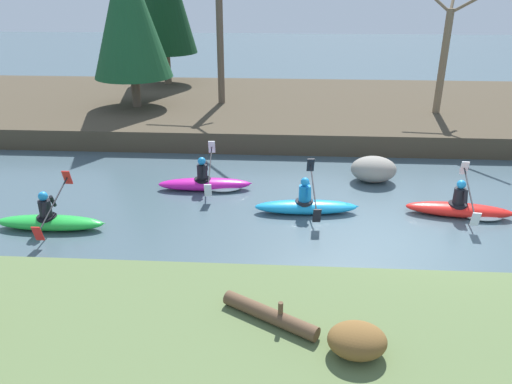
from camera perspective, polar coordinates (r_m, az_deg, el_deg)
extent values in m
plane|color=#425660|center=(12.51, 16.23, -5.16)|extent=(90.00, 90.00, 0.00)
cube|color=#473D2D|center=(22.40, 10.82, 9.15)|extent=(44.00, 10.05, 0.75)
cylinder|color=brown|center=(21.62, -13.55, 11.10)|extent=(0.36, 0.36, 1.22)
cone|color=#194C28|center=(21.20, -14.39, 19.33)|extent=(3.15, 3.15, 5.01)
cylinder|color=brown|center=(26.10, -10.11, 13.78)|extent=(0.36, 0.36, 1.51)
cylinder|color=brown|center=(21.37, -4.11, 16.46)|extent=(0.28, 0.28, 4.84)
cylinder|color=#7A664C|center=(21.04, 20.60, 13.68)|extent=(0.28, 0.28, 3.91)
ellipsoid|color=brown|center=(7.67, 11.48, -16.29)|extent=(0.87, 0.72, 0.47)
ellipsoid|color=red|center=(14.08, 22.17, -1.90)|extent=(2.75, 0.92, 0.34)
cone|color=red|center=(14.40, 27.00, -2.15)|extent=(0.37, 0.24, 0.20)
cylinder|color=black|center=(14.01, 22.07, -1.35)|extent=(0.53, 0.53, 0.08)
cylinder|color=black|center=(13.92, 22.22, -0.42)|extent=(0.33, 0.33, 0.42)
sphere|color=#1E89D1|center=(13.80, 22.43, 0.81)|extent=(0.26, 0.26, 0.23)
cylinder|color=black|center=(14.12, 22.50, 0.26)|extent=(0.12, 0.23, 0.35)
cylinder|color=black|center=(13.69, 22.86, -0.52)|extent=(0.12, 0.23, 0.35)
cylinder|color=black|center=(13.92, 23.22, -0.01)|extent=(0.27, 1.90, 0.65)
cube|color=white|center=(14.68, 22.71, 2.56)|extent=(0.22, 0.18, 0.41)
cube|color=white|center=(13.20, 23.79, -2.87)|extent=(0.22, 0.18, 0.41)
ellipsoid|color=white|center=(14.25, 24.28, -2.33)|extent=(1.18, 0.83, 0.18)
ellipsoid|color=#1993D6|center=(13.27, 5.72, -1.71)|extent=(2.73, 0.76, 0.34)
cone|color=#1993D6|center=(13.44, 11.00, -1.63)|extent=(0.36, 0.22, 0.20)
cylinder|color=black|center=(13.20, 5.53, -1.14)|extent=(0.51, 0.51, 0.08)
cylinder|color=#1984CC|center=(13.10, 5.57, -0.15)|extent=(0.32, 0.32, 0.42)
sphere|color=#1E89D1|center=(12.97, 5.63, 1.17)|extent=(0.24, 0.24, 0.23)
cylinder|color=#1984CC|center=(13.30, 5.93, 0.61)|extent=(0.10, 0.23, 0.35)
cylinder|color=#1984CC|center=(12.86, 6.12, -0.22)|extent=(0.10, 0.23, 0.35)
cylinder|color=black|center=(13.07, 6.60, 0.36)|extent=(0.15, 1.91, 0.65)
cube|color=black|center=(13.84, 6.25, 3.10)|extent=(0.21, 0.17, 0.41)
cube|color=black|center=(12.35, 6.98, -2.70)|extent=(0.21, 0.17, 0.41)
ellipsoid|color=#C61999|center=(14.71, -5.91, 0.90)|extent=(2.74, 0.80, 0.34)
cone|color=#C61999|center=(14.64, -1.07, 0.99)|extent=(0.36, 0.23, 0.20)
cylinder|color=black|center=(14.66, -6.13, 1.42)|extent=(0.52, 0.52, 0.08)
cylinder|color=black|center=(14.56, -6.17, 2.33)|extent=(0.32, 0.32, 0.42)
sphere|color=#1E89D1|center=(14.45, -6.23, 3.53)|extent=(0.25, 0.25, 0.23)
cylinder|color=black|center=(14.75, -5.72, 2.99)|extent=(0.11, 0.23, 0.35)
cylinder|color=black|center=(14.30, -5.87, 2.31)|extent=(0.11, 0.23, 0.35)
cylinder|color=black|center=(14.50, -5.29, 2.81)|extent=(0.18, 1.91, 0.65)
cube|color=white|center=(15.29, -5.08, 5.16)|extent=(0.21, 0.17, 0.41)
cube|color=white|center=(13.74, -5.52, 0.19)|extent=(0.21, 0.17, 0.41)
ellipsoid|color=white|center=(14.70, -3.76, 0.63)|extent=(1.15, 0.78, 0.18)
ellipsoid|color=green|center=(13.40, -22.50, -3.26)|extent=(2.70, 0.62, 0.34)
cone|color=green|center=(12.91, -17.52, -3.43)|extent=(0.35, 0.20, 0.20)
cylinder|color=black|center=(13.36, -22.79, -2.69)|extent=(0.48, 0.48, 0.08)
cylinder|color=black|center=(13.26, -22.95, -1.72)|extent=(0.30, 0.30, 0.42)
sphere|color=#1E89D1|center=(13.14, -23.18, -0.44)|extent=(0.23, 0.23, 0.23)
cylinder|color=black|center=(13.38, -22.21, -0.96)|extent=(0.09, 0.23, 0.35)
cylinder|color=black|center=(12.99, -23.05, -1.84)|extent=(0.09, 0.23, 0.35)
cylinder|color=black|center=(13.11, -22.14, -1.26)|extent=(0.05, 1.91, 0.65)
cube|color=red|center=(13.79, -20.77, 1.56)|extent=(0.20, 0.16, 0.41)
cube|color=red|center=(12.48, -23.65, -4.37)|extent=(0.20, 0.16, 0.41)
ellipsoid|color=gray|center=(15.57, 13.28, 2.56)|extent=(1.37, 1.07, 0.77)
cylinder|color=brown|center=(8.18, 1.57, -13.87)|extent=(1.58, 1.08, 0.24)
cylinder|color=brown|center=(7.96, 2.83, -13.10)|extent=(0.08, 0.08, 0.20)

